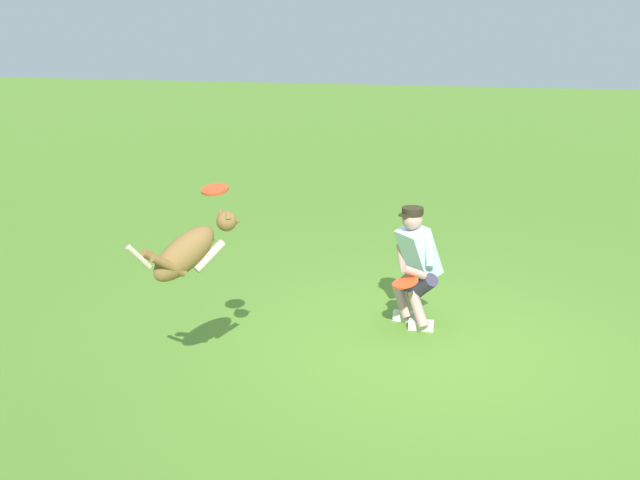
# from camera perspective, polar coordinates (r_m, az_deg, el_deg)

# --- Properties ---
(ground_plane) EXTENTS (60.00, 60.00, 0.00)m
(ground_plane) POSITION_cam_1_polar(r_m,az_deg,el_deg) (7.40, 8.23, -8.20)
(ground_plane) COLOR #57882D
(person) EXTENTS (0.57, 0.70, 1.29)m
(person) POSITION_cam_1_polar(r_m,az_deg,el_deg) (7.61, 7.48, -1.77)
(person) COLOR silver
(person) RESTS_ON ground_plane
(dog) EXTENTS (0.68, 0.86, 0.58)m
(dog) POSITION_cam_1_polar(r_m,az_deg,el_deg) (5.98, -10.16, -0.81)
(dog) COLOR olive
(frisbee_flying) EXTENTS (0.24, 0.24, 0.07)m
(frisbee_flying) POSITION_cam_1_polar(r_m,az_deg,el_deg) (6.03, -8.23, 3.94)
(frisbee_flying) COLOR #E04920
(frisbee_held) EXTENTS (0.37, 0.37, 0.11)m
(frisbee_held) POSITION_cam_1_polar(r_m,az_deg,el_deg) (7.29, 6.68, -3.32)
(frisbee_held) COLOR #EA481E
(frisbee_held) RESTS_ON person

